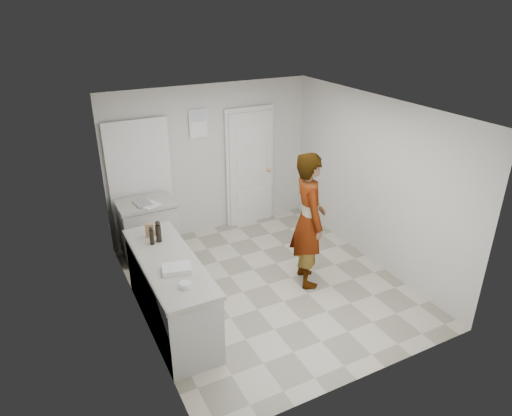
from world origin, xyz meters
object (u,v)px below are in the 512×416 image
oil_cruet_a (158,232)px  baking_dish (177,269)px  oil_cruet_b (152,236)px  cake_mix_box (150,230)px  egg_bowl (185,285)px  spice_jar (156,232)px  person (309,220)px

oil_cruet_a → baking_dish: (-0.02, -0.76, -0.11)m
oil_cruet_b → baking_dish: (0.08, -0.72, -0.09)m
cake_mix_box → egg_bowl: (0.03, -1.28, -0.07)m
spice_jar → oil_cruet_a: (-0.01, -0.18, 0.10)m
oil_cruet_b → cake_mix_box: bearing=81.3°
person → baking_dish: bearing=116.2°
cake_mix_box → person: bearing=3.7°
spice_jar → oil_cruet_a: bearing=-93.0°
cake_mix_box → spice_jar: (0.07, 0.00, -0.05)m
oil_cruet_b → egg_bowl: size_ratio=1.95×
baking_dish → oil_cruet_b: bearing=96.3°
spice_jar → oil_cruet_a: oil_cruet_a is taller
egg_bowl → baking_dish: bearing=86.7°
baking_dish → person: bearing=9.8°
spice_jar → oil_cruet_b: 0.26m
person → oil_cruet_b: person is taller
oil_cruet_b → egg_bowl: bearing=-86.8°
oil_cruet_b → egg_bowl: 1.07m
spice_jar → egg_bowl: bearing=-92.1°
cake_mix_box → baking_dish: (0.05, -0.94, -0.06)m
spice_jar → cake_mix_box: bearing=-177.3°
person → cake_mix_box: (-2.02, 0.60, 0.05)m
spice_jar → egg_bowl: (-0.05, -1.28, -0.01)m
spice_jar → baking_dish: size_ratio=0.20×
person → oil_cruet_b: (-2.05, 0.38, 0.08)m
person → oil_cruet_b: size_ratio=7.88×
cake_mix_box → spice_jar: bearing=22.8°
egg_bowl → spice_jar: bearing=87.9°
person → egg_bowl: size_ratio=15.38×
person → spice_jar: bearing=89.2°
person → oil_cruet_a: 2.00m
oil_cruet_a → egg_bowl: size_ratio=2.28×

